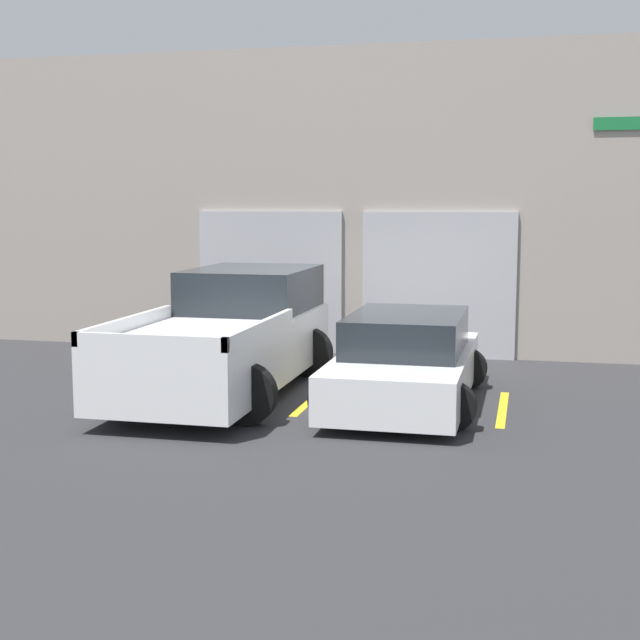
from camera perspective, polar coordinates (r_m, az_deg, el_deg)
The scene contains 7 objects.
ground_plane at distance 13.98m, azimuth 0.48°, elevation -4.20°, with size 28.00×28.00×0.00m, color #2D2D30.
shophouse_building at distance 16.91m, azimuth 2.98°, elevation 7.44°, with size 16.26×0.68×5.69m.
pickup_truck at distance 13.54m, azimuth -5.80°, elevation -1.04°, with size 2.58×5.29×1.78m.
sedan_white at distance 12.67m, azimuth 5.52°, elevation -2.70°, with size 2.16×4.22×1.29m.
parking_stripe_far_left at distance 13.91m, azimuth -11.51°, elevation -4.40°, with size 0.12×2.20×0.01m, color gold.
parking_stripe_left at distance 13.02m, azimuth -0.51°, elevation -5.07°, with size 0.12×2.20×0.01m, color gold.
parking_stripe_centre at distance 12.66m, azimuth 11.61°, elevation -5.59°, with size 0.12×2.20×0.01m, color gold.
Camera 1 is at (3.04, -13.34, 2.86)m, focal length 50.00 mm.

